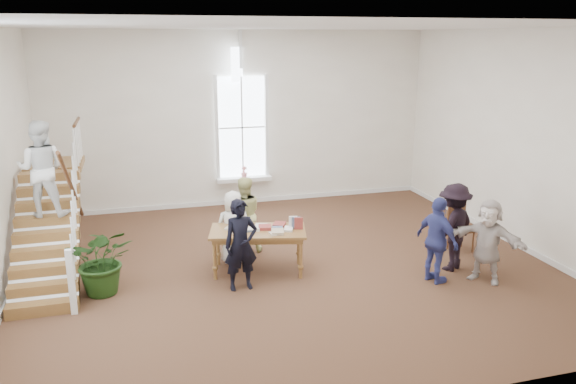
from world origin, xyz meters
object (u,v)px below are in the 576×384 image
object	(u,v)px
library_table	(258,234)
elderly_woman	(234,227)
side_chair	(459,224)
woman_cluster_b	(453,227)
woman_cluster_c	(487,241)
person_yellow	(244,215)
woman_cluster_a	(437,240)
police_officer	(241,245)
floor_plant	(103,260)

from	to	relation	value
library_table	elderly_woman	bearing A→B (deg)	134.57
library_table	side_chair	xyz separation A→B (m)	(4.28, -0.01, -0.18)
woman_cluster_b	woman_cluster_c	size ratio (longest dim) A/B	1.10
person_yellow	woman_cluster_a	world-z (taller)	woman_cluster_a
person_yellow	woman_cluster_a	xyz separation A→B (m)	(3.04, -2.43, 0.00)
police_officer	elderly_woman	xyz separation A→B (m)	(0.10, 1.25, -0.10)
elderly_woman	woman_cluster_b	distance (m)	4.21
person_yellow	floor_plant	xyz separation A→B (m)	(-2.73, -1.29, -0.18)
library_table	woman_cluster_b	size ratio (longest dim) A/B	1.15
elderly_woman	side_chair	distance (m)	4.68
woman_cluster_b	woman_cluster_c	world-z (taller)	woman_cluster_b
library_table	woman_cluster_c	world-z (taller)	woman_cluster_c
woman_cluster_a	floor_plant	bearing A→B (deg)	62.45
woman_cluster_c	side_chair	size ratio (longest dim) A/B	1.52
person_yellow	police_officer	bearing A→B (deg)	77.40
woman_cluster_a	woman_cluster_b	xyz separation A→B (m)	(0.60, 0.45, 0.05)
police_officer	woman_cluster_b	distance (m)	4.05
woman_cluster_b	floor_plant	bearing A→B (deg)	-33.71
police_officer	library_table	bearing A→B (deg)	49.92
elderly_woman	woman_cluster_a	bearing A→B (deg)	155.85
elderly_woman	floor_plant	xyz separation A→B (m)	(-2.43, -0.79, -0.10)
person_yellow	floor_plant	distance (m)	3.02
woman_cluster_a	side_chair	bearing A→B (deg)	-60.85
person_yellow	woman_cluster_a	size ratio (longest dim) A/B	1.00
elderly_woman	woman_cluster_b	size ratio (longest dim) A/B	0.86
police_officer	woman_cluster_c	size ratio (longest dim) A/B	1.06
elderly_woman	police_officer	bearing A→B (deg)	91.22
floor_plant	side_chair	distance (m)	7.07
library_table	floor_plant	size ratio (longest dim) A/B	1.56
library_table	woman_cluster_a	distance (m)	3.27
side_chair	elderly_woman	bearing A→B (deg)	166.67
library_table	police_officer	xyz separation A→B (m)	(-0.46, -0.65, 0.07)
elderly_woman	person_yellow	xyz separation A→B (m)	(0.30, 0.50, 0.07)
library_table	woman_cluster_a	world-z (taller)	woman_cluster_a
elderly_woman	floor_plant	bearing A→B (deg)	23.82
person_yellow	woman_cluster_c	world-z (taller)	person_yellow
side_chair	woman_cluster_c	bearing A→B (deg)	-110.35
woman_cluster_b	side_chair	distance (m)	1.14
library_table	side_chair	distance (m)	4.28
library_table	police_officer	bearing A→B (deg)	-111.23
elderly_woman	woman_cluster_c	size ratio (longest dim) A/B	0.94
woman_cluster_a	woman_cluster_b	world-z (taller)	woman_cluster_b
side_chair	police_officer	bearing A→B (deg)	-178.13
woman_cluster_c	person_yellow	bearing A→B (deg)	-162.33
police_officer	person_yellow	world-z (taller)	police_officer
woman_cluster_a	library_table	bearing A→B (deg)	49.64
person_yellow	woman_cluster_b	xyz separation A→B (m)	(3.64, -1.98, 0.05)
police_officer	side_chair	size ratio (longest dim) A/B	1.62
woman_cluster_a	side_chair	size ratio (longest dim) A/B	1.58
woman_cluster_c	side_chair	distance (m)	1.58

